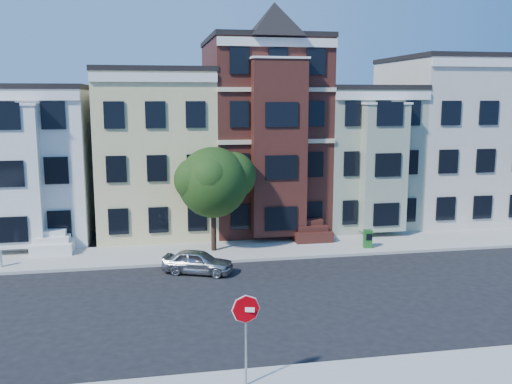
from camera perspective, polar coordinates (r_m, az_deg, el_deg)
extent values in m
plane|color=black|center=(25.27, 7.19, -10.48)|extent=(120.00, 120.00, 0.00)
cube|color=#9E9B93|center=(32.59, 2.87, -5.65)|extent=(60.00, 4.00, 0.15)
cube|color=silver|center=(38.05, -22.14, 2.64)|extent=(8.00, 9.00, 9.00)
cube|color=#D1C589|center=(37.24, -10.02, 3.84)|extent=(7.00, 9.00, 10.00)
cube|color=#3D1913|center=(37.88, 0.63, 5.60)|extent=(7.00, 9.00, 12.00)
cube|color=gray|center=(39.80, 9.86, 3.48)|extent=(6.00, 9.00, 9.00)
cube|color=beige|center=(42.67, 18.77, 4.87)|extent=(8.00, 9.00, 11.00)
imported|color=#9B9EA2|center=(28.36, -5.85, -6.94)|extent=(3.75, 2.62, 1.18)
cube|color=#1E6320|center=(32.93, 11.10, -4.61)|extent=(0.52, 0.48, 1.02)
cylinder|color=beige|center=(31.56, -24.24, -6.21)|extent=(0.30, 0.30, 0.72)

